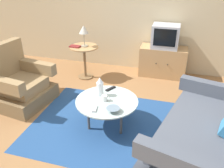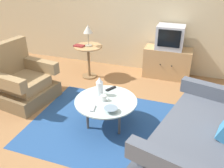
% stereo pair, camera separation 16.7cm
% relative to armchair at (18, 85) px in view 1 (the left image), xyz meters
% --- Properties ---
extents(ground_plane, '(16.00, 16.00, 0.00)m').
position_rel_armchair_xyz_m(ground_plane, '(1.45, -0.20, -0.32)').
color(ground_plane, olive).
extents(back_wall, '(9.00, 0.12, 2.70)m').
position_rel_armchair_xyz_m(back_wall, '(1.45, 2.00, 1.03)').
color(back_wall, '#CCB78E').
rests_on(back_wall, ground).
extents(area_rug, '(2.16, 1.77, 0.00)m').
position_rel_armchair_xyz_m(area_rug, '(1.58, -0.23, -0.32)').
color(area_rug, navy).
rests_on(area_rug, ground).
extents(armchair, '(0.93, 0.97, 0.97)m').
position_rel_armchair_xyz_m(armchair, '(0.00, 0.00, 0.00)').
color(armchair, brown).
rests_on(armchair, ground).
extents(couch, '(1.38, 1.91, 0.95)m').
position_rel_armchair_xyz_m(couch, '(2.88, -0.47, -0.02)').
color(couch, '#3E424B').
rests_on(couch, ground).
extents(coffee_table, '(0.86, 0.86, 0.42)m').
position_rel_armchair_xyz_m(coffee_table, '(1.58, -0.23, 0.07)').
color(coffee_table, '#B2C6C1').
rests_on(coffee_table, ground).
extents(side_table, '(0.55, 0.55, 0.66)m').
position_rel_armchair_xyz_m(side_table, '(0.70, 1.18, 0.15)').
color(side_table, tan).
rests_on(side_table, ground).
extents(tv_stand, '(0.92, 0.43, 0.60)m').
position_rel_armchair_xyz_m(tv_stand, '(2.18, 1.70, -0.02)').
color(tv_stand, tan).
rests_on(tv_stand, ground).
extents(television, '(0.51, 0.40, 0.45)m').
position_rel_armchair_xyz_m(television, '(2.18, 1.69, 0.51)').
color(television, '#B7B7BC').
rests_on(television, tv_stand).
extents(table_lamp, '(0.18, 0.18, 0.40)m').
position_rel_armchair_xyz_m(table_lamp, '(0.71, 1.19, 0.64)').
color(table_lamp, '#9E937A').
rests_on(table_lamp, side_table).
extents(vase, '(0.10, 0.10, 0.28)m').
position_rel_armchair_xyz_m(vase, '(1.45, -0.12, 0.24)').
color(vase, white).
rests_on(vase, coffee_table).
extents(mug, '(0.12, 0.08, 0.08)m').
position_rel_armchair_xyz_m(mug, '(1.56, -0.24, 0.14)').
color(mug, white).
rests_on(mug, coffee_table).
extents(bowl, '(0.18, 0.18, 0.05)m').
position_rel_armchair_xyz_m(bowl, '(1.74, -0.46, 0.13)').
color(bowl, slate).
rests_on(bowl, coffee_table).
extents(tv_remote_dark, '(0.13, 0.18, 0.02)m').
position_rel_armchair_xyz_m(tv_remote_dark, '(1.55, 0.09, 0.11)').
color(tv_remote_dark, black).
rests_on(tv_remote_dark, coffee_table).
extents(tv_remote_silver, '(0.08, 0.16, 0.02)m').
position_rel_armchair_xyz_m(tv_remote_silver, '(1.50, -0.48, 0.11)').
color(tv_remote_silver, '#B2B2B7').
rests_on(tv_remote_silver, coffee_table).
extents(book, '(0.21, 0.15, 0.02)m').
position_rel_armchair_xyz_m(book, '(0.54, 1.10, 0.35)').
color(book, maroon).
rests_on(book, side_table).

